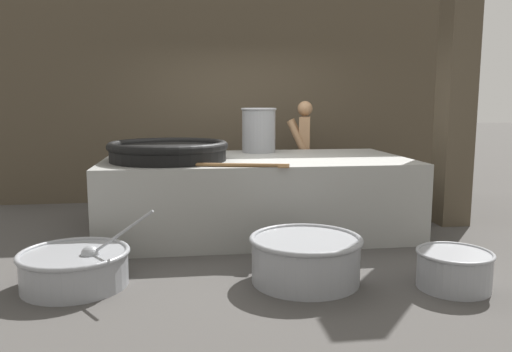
# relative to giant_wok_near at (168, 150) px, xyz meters

# --- Properties ---
(ground_plane) EXTENTS (60.00, 60.00, 0.00)m
(ground_plane) POSITION_rel_giant_wok_near_xyz_m (1.04, 0.20, -1.03)
(ground_plane) COLOR #474442
(back_wall) EXTENTS (7.70, 0.24, 4.13)m
(back_wall) POSITION_rel_giant_wok_near_xyz_m (1.04, 2.37, 1.03)
(back_wall) COLOR #4C4233
(back_wall) RESTS_ON ground_plane
(support_pillar) EXTENTS (0.38, 0.38, 4.13)m
(support_pillar) POSITION_rel_giant_wok_near_xyz_m (3.61, 0.21, 1.03)
(support_pillar) COLOR #4C4233
(support_pillar) RESTS_ON ground_plane
(hearth_platform) EXTENTS (3.63, 1.91, 0.91)m
(hearth_platform) POSITION_rel_giant_wok_near_xyz_m (1.04, 0.20, -0.58)
(hearth_platform) COLOR gray
(hearth_platform) RESTS_ON ground_plane
(giant_wok_near) EXTENTS (1.38, 1.38, 0.22)m
(giant_wok_near) POSITION_rel_giant_wok_near_xyz_m (0.00, 0.00, 0.00)
(giant_wok_near) COLOR black
(giant_wok_near) RESTS_ON hearth_platform
(stock_pot) EXTENTS (0.48, 0.48, 0.59)m
(stock_pot) POSITION_rel_giant_wok_near_xyz_m (1.17, 0.85, 0.19)
(stock_pot) COLOR gray
(stock_pot) RESTS_ON hearth_platform
(stirring_paddle) EXTENTS (1.14, 0.32, 0.04)m
(stirring_paddle) POSITION_rel_giant_wok_near_xyz_m (0.76, -0.67, -0.10)
(stirring_paddle) COLOR brown
(stirring_paddle) RESTS_ON hearth_platform
(cook) EXTENTS (0.46, 0.64, 1.60)m
(cook) POSITION_rel_giant_wok_near_xyz_m (1.94, 1.46, -0.17)
(cook) COLOR #9E7551
(cook) RESTS_ON ground_plane
(prep_bowl_vegetables) EXTENTS (1.18, 0.94, 0.71)m
(prep_bowl_vegetables) POSITION_rel_giant_wok_near_xyz_m (-0.76, -1.48, -0.85)
(prep_bowl_vegetables) COLOR gray
(prep_bowl_vegetables) RESTS_ON ground_plane
(prep_bowl_meat) EXTENTS (1.00, 1.00, 0.41)m
(prep_bowl_meat) POSITION_rel_giant_wok_near_xyz_m (1.24, -1.63, -0.81)
(prep_bowl_meat) COLOR gray
(prep_bowl_meat) RESTS_ON ground_plane
(prep_bowl_extra) EXTENTS (0.64, 0.64, 0.33)m
(prep_bowl_extra) POSITION_rel_giant_wok_near_xyz_m (2.46, -1.97, -0.85)
(prep_bowl_extra) COLOR gray
(prep_bowl_extra) RESTS_ON ground_plane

